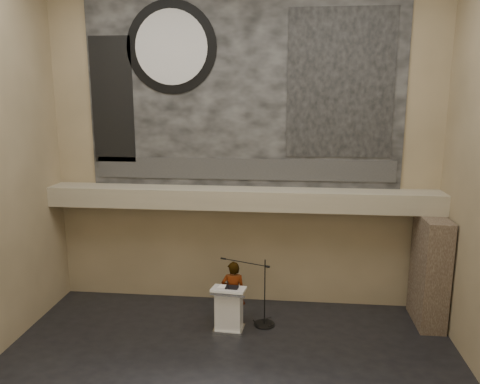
# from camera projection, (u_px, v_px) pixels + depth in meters

# --- Properties ---
(wall_back) EXTENTS (10.00, 0.02, 8.50)m
(wall_back) POSITION_uv_depth(u_px,v_px,m) (243.00, 146.00, 12.05)
(wall_back) COLOR #807051
(wall_back) RESTS_ON floor
(wall_front) EXTENTS (10.00, 0.02, 8.50)m
(wall_front) POSITION_uv_depth(u_px,v_px,m) (159.00, 243.00, 4.27)
(wall_front) COLOR #807051
(wall_front) RESTS_ON floor
(soffit) EXTENTS (10.00, 0.80, 0.50)m
(soffit) POSITION_uv_depth(u_px,v_px,m) (242.00, 198.00, 11.94)
(soffit) COLOR gray
(soffit) RESTS_ON wall_back
(sprinkler_left) EXTENTS (0.04, 0.04, 0.06)m
(sprinkler_left) POSITION_uv_depth(u_px,v_px,m) (180.00, 208.00, 12.11)
(sprinkler_left) COLOR #B2893D
(sprinkler_left) RESTS_ON soffit
(sprinkler_right) EXTENTS (0.04, 0.04, 0.06)m
(sprinkler_right) POSITION_uv_depth(u_px,v_px,m) (316.00, 211.00, 11.76)
(sprinkler_right) COLOR #B2893D
(sprinkler_right) RESTS_ON soffit
(banner) EXTENTS (8.00, 0.05, 5.00)m
(banner) POSITION_uv_depth(u_px,v_px,m) (243.00, 88.00, 11.72)
(banner) COLOR black
(banner) RESTS_ON wall_back
(banner_text_strip) EXTENTS (7.76, 0.02, 0.55)m
(banner_text_strip) POSITION_uv_depth(u_px,v_px,m) (243.00, 169.00, 12.11)
(banner_text_strip) COLOR #2B2B2B
(banner_text_strip) RESTS_ON banner
(banner_clock_rim) EXTENTS (2.30, 0.02, 2.30)m
(banner_clock_rim) POSITION_uv_depth(u_px,v_px,m) (171.00, 47.00, 11.66)
(banner_clock_rim) COLOR black
(banner_clock_rim) RESTS_ON banner
(banner_clock_face) EXTENTS (1.84, 0.02, 1.84)m
(banner_clock_face) POSITION_uv_depth(u_px,v_px,m) (171.00, 47.00, 11.64)
(banner_clock_face) COLOR silver
(banner_clock_face) RESTS_ON banner
(banner_building_print) EXTENTS (2.60, 0.02, 3.60)m
(banner_building_print) POSITION_uv_depth(u_px,v_px,m) (341.00, 84.00, 11.42)
(banner_building_print) COLOR black
(banner_building_print) RESTS_ON banner
(banner_brick_print) EXTENTS (1.10, 0.02, 3.20)m
(banner_brick_print) POSITION_uv_depth(u_px,v_px,m) (112.00, 100.00, 12.09)
(banner_brick_print) COLOR black
(banner_brick_print) RESTS_ON banner
(stone_pier) EXTENTS (0.60, 1.40, 2.70)m
(stone_pier) POSITION_uv_depth(u_px,v_px,m) (430.00, 271.00, 11.37)
(stone_pier) COLOR #44352A
(stone_pier) RESTS_ON floor
(lectern) EXTENTS (0.83, 0.62, 1.14)m
(lectern) POSITION_uv_depth(u_px,v_px,m) (229.00, 309.00, 11.11)
(lectern) COLOR silver
(lectern) RESTS_ON floor
(binder) EXTENTS (0.31, 0.26, 0.04)m
(binder) POSITION_uv_depth(u_px,v_px,m) (232.00, 288.00, 10.95)
(binder) COLOR black
(binder) RESTS_ON lectern
(papers) EXTENTS (0.27, 0.32, 0.00)m
(papers) POSITION_uv_depth(u_px,v_px,m) (222.00, 287.00, 11.02)
(papers) COLOR white
(papers) RESTS_ON lectern
(speaker_person) EXTENTS (0.61, 0.42, 1.61)m
(speaker_person) POSITION_uv_depth(u_px,v_px,m) (233.00, 293.00, 11.42)
(speaker_person) COLOR silver
(speaker_person) RESTS_ON floor
(mic_stand) EXTENTS (1.39, 0.70, 1.69)m
(mic_stand) POSITION_uv_depth(u_px,v_px,m) (263.00, 315.00, 11.47)
(mic_stand) COLOR black
(mic_stand) RESTS_ON floor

